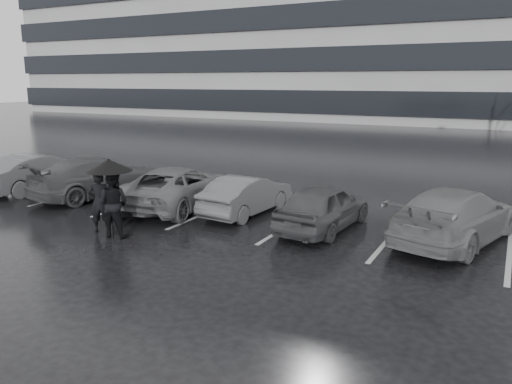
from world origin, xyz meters
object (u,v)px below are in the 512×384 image
object	(u,v)px
car_main	(323,207)
car_east	(456,215)
car_west_b	(177,187)
car_west_d	(40,172)
pedestrian_left	(100,202)
pedestrian_right	(113,203)
car_west_c	(99,177)
car_west_a	(247,195)

from	to	relation	value
car_main	car_east	distance (m)	3.37
car_west_b	car_west_d	size ratio (longest dim) A/B	1.13
pedestrian_left	pedestrian_right	bearing A→B (deg)	133.35
car_west_d	pedestrian_right	world-z (taller)	pedestrian_right
car_west_b	car_east	bearing A→B (deg)	173.99
car_west_c	pedestrian_right	xyz separation A→B (m)	(3.74, -3.24, 0.18)
car_main	pedestrian_right	size ratio (longest dim) A/B	2.13
car_main	car_west_c	world-z (taller)	car_west_c
car_west_d	pedestrian_right	xyz separation A→B (m)	(6.42, -2.99, 0.19)
car_east	car_west_c	bearing A→B (deg)	17.39
car_west_c	pedestrian_left	distance (m)	4.41
car_main	car_west_c	xyz separation A→B (m)	(-8.36, 0.10, 0.06)
car_main	car_west_b	world-z (taller)	car_west_b
car_west_d	car_west_c	bearing A→B (deg)	-169.43
car_main	car_west_a	distance (m)	2.69
car_main	car_west_d	world-z (taller)	car_west_d
car_west_a	car_west_d	world-z (taller)	car_west_d
car_west_a	pedestrian_left	world-z (taller)	pedestrian_left
pedestrian_left	car_west_d	bearing A→B (deg)	-60.82
pedestrian_left	car_west_b	bearing A→B (deg)	-128.07
car_main	pedestrian_right	world-z (taller)	pedestrian_right
car_west_a	car_west_c	distance (m)	5.72
car_east	pedestrian_right	world-z (taller)	pedestrian_right
car_west_d	car_main	bearing A→B (deg)	-173.93
car_west_b	car_west_c	bearing A→B (deg)	-7.44
car_main	car_east	size ratio (longest dim) A/B	0.79
car_west_b	car_west_c	world-z (taller)	car_west_c
car_west_b	car_west_c	xyz separation A→B (m)	(-3.32, -0.06, 0.04)
car_west_b	car_west_d	world-z (taller)	car_west_d
car_west_b	car_east	distance (m)	8.38
pedestrian_left	pedestrian_right	size ratio (longest dim) A/B	0.94
car_main	car_west_a	size ratio (longest dim) A/B	1.04
car_main	car_west_b	distance (m)	5.04
car_main	car_west_b	bearing A→B (deg)	2.63
pedestrian_left	pedestrian_right	distance (m)	0.63
pedestrian_left	car_east	bearing A→B (deg)	167.83
car_west_b	pedestrian_right	world-z (taller)	pedestrian_right
car_west_a	car_east	xyz separation A→B (m)	(5.98, 0.04, 0.10)
car_west_b	pedestrian_left	world-z (taller)	pedestrian_left
car_west_a	car_west_d	size ratio (longest dim) A/B	0.86
pedestrian_right	car_west_c	bearing A→B (deg)	-51.60
car_west_c	pedestrian_left	bearing A→B (deg)	150.13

